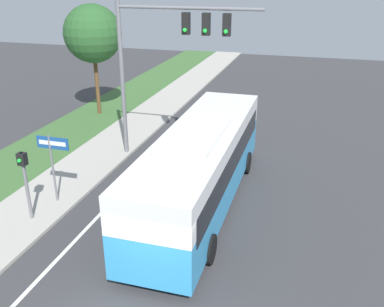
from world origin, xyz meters
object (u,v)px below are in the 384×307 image
Objects in this scene: bus at (201,163)px; signal_gantry at (165,48)px; street_sign at (53,156)px; pedestrian_signal at (25,175)px.

signal_gantry is (-2.71, 3.84, 3.46)m from bus.
street_sign is (-5.30, -1.45, 0.21)m from bus.
signal_gantry is at bearing 125.26° from bus.
pedestrian_signal is 0.95× the size of street_sign.
street_sign reaches higher than pedestrian_signal.
street_sign is at bearing -164.74° from bus.
signal_gantry is 8.01m from pedestrian_signal.
bus is 1.52× the size of signal_gantry.
bus is 6.21m from pedestrian_signal.
pedestrian_signal is 1.42m from street_sign.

